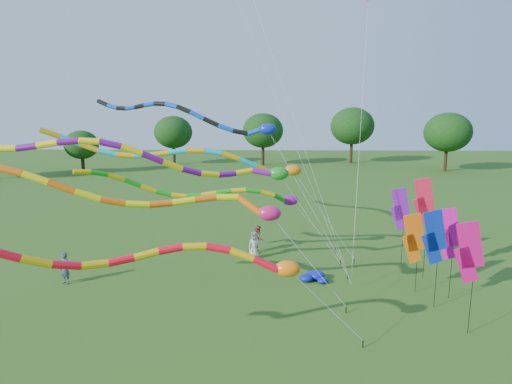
{
  "coord_description": "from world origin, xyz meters",
  "views": [
    {
      "loc": [
        -1.53,
        -15.88,
        8.67
      ],
      "look_at": [
        -2.19,
        4.46,
        4.8
      ],
      "focal_mm": 30.0,
      "sensor_mm": 36.0,
      "label": 1
    }
  ],
  "objects_px": {
    "tube_kite_red": "(160,258)",
    "person_a": "(254,245)",
    "tube_kite_orange": "(148,196)",
    "person_c": "(258,239)",
    "person_b": "(65,268)",
    "blue_nylon_heap": "(311,277)"
  },
  "relations": [
    {
      "from": "tube_kite_red",
      "to": "blue_nylon_heap",
      "type": "height_order",
      "value": "tube_kite_red"
    },
    {
      "from": "tube_kite_orange",
      "to": "blue_nylon_heap",
      "type": "bearing_deg",
      "value": 26.23
    },
    {
      "from": "blue_nylon_heap",
      "to": "tube_kite_red",
      "type": "bearing_deg",
      "value": -125.45
    },
    {
      "from": "tube_kite_orange",
      "to": "person_b",
      "type": "distance_m",
      "value": 7.9
    },
    {
      "from": "tube_kite_orange",
      "to": "person_c",
      "type": "height_order",
      "value": "tube_kite_orange"
    },
    {
      "from": "tube_kite_red",
      "to": "blue_nylon_heap",
      "type": "relative_size",
      "value": 10.02
    },
    {
      "from": "tube_kite_orange",
      "to": "tube_kite_red",
      "type": "bearing_deg",
      "value": -74.7
    },
    {
      "from": "tube_kite_orange",
      "to": "blue_nylon_heap",
      "type": "relative_size",
      "value": 11.93
    },
    {
      "from": "blue_nylon_heap",
      "to": "person_a",
      "type": "height_order",
      "value": "person_a"
    },
    {
      "from": "blue_nylon_heap",
      "to": "person_a",
      "type": "distance_m",
      "value": 4.61
    },
    {
      "from": "person_a",
      "to": "person_b",
      "type": "distance_m",
      "value": 10.32
    },
    {
      "from": "tube_kite_orange",
      "to": "person_a",
      "type": "relative_size",
      "value": 9.91
    },
    {
      "from": "tube_kite_red",
      "to": "person_b",
      "type": "bearing_deg",
      "value": 119.44
    },
    {
      "from": "person_a",
      "to": "person_c",
      "type": "relative_size",
      "value": 0.97
    },
    {
      "from": "tube_kite_orange",
      "to": "blue_nylon_heap",
      "type": "distance_m",
      "value": 9.72
    },
    {
      "from": "blue_nylon_heap",
      "to": "person_c",
      "type": "height_order",
      "value": "person_c"
    },
    {
      "from": "tube_kite_red",
      "to": "tube_kite_orange",
      "type": "xyz_separation_m",
      "value": [
        -1.38,
        3.73,
        1.28
      ]
    },
    {
      "from": "person_c",
      "to": "person_a",
      "type": "bearing_deg",
      "value": 165.48
    },
    {
      "from": "tube_kite_orange",
      "to": "person_a",
      "type": "height_order",
      "value": "tube_kite_orange"
    },
    {
      "from": "tube_kite_red",
      "to": "person_c",
      "type": "bearing_deg",
      "value": 63.41
    },
    {
      "from": "blue_nylon_heap",
      "to": "person_b",
      "type": "distance_m",
      "value": 12.59
    },
    {
      "from": "tube_kite_red",
      "to": "person_a",
      "type": "xyz_separation_m",
      "value": [
        2.61,
        11.37,
        -3.21
      ]
    }
  ]
}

